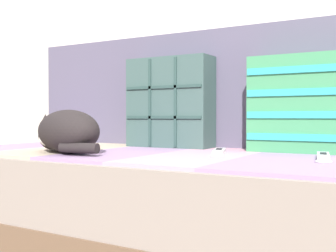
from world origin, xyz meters
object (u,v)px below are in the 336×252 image
object	(u,v)px
sleeping_cat	(65,132)
game_remote_far	(323,157)
couch	(170,208)
throw_pillow_striped	(309,104)
throw_pillow_quilted	(170,103)
game_remote_near	(219,152)

from	to	relation	value
sleeping_cat	game_remote_far	xyz separation A→B (m)	(0.88, 0.21, -0.07)
couch	throw_pillow_striped	distance (m)	0.65
sleeping_cat	game_remote_far	size ratio (longest dim) A/B	1.83
couch	throw_pillow_quilted	bearing A→B (deg)	119.83
throw_pillow_quilted	game_remote_far	distance (m)	0.74
throw_pillow_striped	sleeping_cat	world-z (taller)	throw_pillow_striped
sleeping_cat	throw_pillow_quilted	bearing A→B (deg)	66.46
sleeping_cat	game_remote_near	bearing A→B (deg)	22.31
couch	sleeping_cat	xyz separation A→B (m)	(-0.32, -0.22, 0.29)
throw_pillow_striped	sleeping_cat	xyz separation A→B (m)	(-0.78, -0.45, -0.11)
game_remote_near	game_remote_far	xyz separation A→B (m)	(0.35, -0.00, 0.00)
throw_pillow_striped	game_remote_far	xyz separation A→B (m)	(0.09, -0.23, -0.17)
couch	game_remote_far	world-z (taller)	game_remote_far
game_remote_near	game_remote_far	size ratio (longest dim) A/B	0.95
couch	game_remote_far	distance (m)	0.59
couch	game_remote_near	world-z (taller)	game_remote_near
game_remote_near	game_remote_far	distance (m)	0.35
couch	game_remote_far	bearing A→B (deg)	-0.70
throw_pillow_striped	game_remote_far	size ratio (longest dim) A/B	2.10
game_remote_far	game_remote_near	bearing A→B (deg)	179.36
throw_pillow_striped	game_remote_far	bearing A→B (deg)	-68.64
sleeping_cat	game_remote_near	world-z (taller)	sleeping_cat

